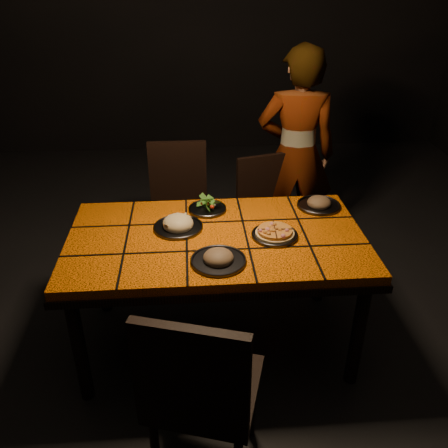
{
  "coord_description": "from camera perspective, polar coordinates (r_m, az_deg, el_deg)",
  "views": [
    {
      "loc": [
        -0.13,
        -2.21,
        2.04
      ],
      "look_at": [
        0.04,
        -0.0,
        0.82
      ],
      "focal_mm": 38.0,
      "sensor_mm": 36.0,
      "label": 1
    }
  ],
  "objects": [
    {
      "name": "plate_mushroom_a",
      "position": [
        2.33,
        -0.68,
        -4.12
      ],
      "size": [
        0.28,
        0.28,
        0.09
      ],
      "color": "#3C3C41",
      "rests_on": "dining_table"
    },
    {
      "name": "chair_near",
      "position": [
        2.0,
        -2.95,
        -19.32
      ],
      "size": [
        0.54,
        0.54,
        0.97
      ],
      "rotation": [
        0.0,
        0.0,
        2.85
      ],
      "color": "black",
      "rests_on": "ground"
    },
    {
      "name": "plate_salad",
      "position": [
        2.81,
        -2.02,
        2.13
      ],
      "size": [
        0.23,
        0.23,
        0.07
      ],
      "color": "#3C3C41",
      "rests_on": "dining_table"
    },
    {
      "name": "diner",
      "position": [
        3.59,
        8.65,
        8.22
      ],
      "size": [
        0.62,
        0.45,
        1.59
      ],
      "primitive_type": "imported",
      "rotation": [
        0.0,
        0.0,
        3.01
      ],
      "color": "brown",
      "rests_on": "ground"
    },
    {
      "name": "room_shell",
      "position": [
        2.28,
        -1.09,
        15.14
      ],
      "size": [
        6.04,
        7.04,
        3.08
      ],
      "color": "black",
      "rests_on": "ground"
    },
    {
      "name": "plate_pasta",
      "position": [
        2.63,
        -5.54,
        -0.09
      ],
      "size": [
        0.27,
        0.27,
        0.09
      ],
      "color": "#3C3C41",
      "rests_on": "dining_table"
    },
    {
      "name": "chair_far_left",
      "position": [
        3.48,
        -5.48,
        3.07
      ],
      "size": [
        0.42,
        0.42,
        0.93
      ],
      "rotation": [
        0.0,
        0.0,
        -0.01
      ],
      "color": "black",
      "rests_on": "ground"
    },
    {
      "name": "plate_pizza",
      "position": [
        2.56,
        6.12,
        -1.16
      ],
      "size": [
        0.25,
        0.25,
        0.04
      ],
      "color": "#3C3C41",
      "rests_on": "dining_table"
    },
    {
      "name": "chair_far_right",
      "position": [
        3.5,
        4.96,
        2.24
      ],
      "size": [
        0.46,
        0.46,
        0.83
      ],
      "rotation": [
        0.0,
        0.0,
        0.27
      ],
      "color": "black",
      "rests_on": "ground"
    },
    {
      "name": "dining_table",
      "position": [
        2.6,
        -0.92,
        -2.88
      ],
      "size": [
        1.62,
        0.92,
        0.75
      ],
      "color": "orange",
      "rests_on": "ground"
    },
    {
      "name": "plate_mushroom_b",
      "position": [
        2.91,
        11.36,
        2.47
      ],
      "size": [
        0.26,
        0.26,
        0.09
      ],
      "color": "#3C3C41",
      "rests_on": "dining_table"
    }
  ]
}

